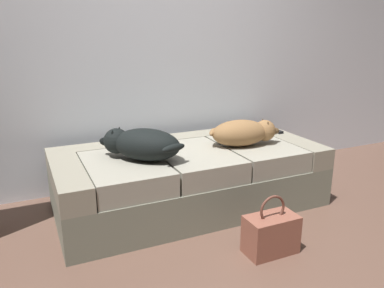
{
  "coord_description": "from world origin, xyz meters",
  "views": [
    {
      "loc": [
        -1.13,
        -1.4,
        1.31
      ],
      "look_at": [
        0.0,
        1.06,
        0.51
      ],
      "focal_mm": 35.66,
      "sensor_mm": 36.0,
      "label": 1
    }
  ],
  "objects_px": {
    "dog_dark": "(141,144)",
    "tv_remote": "(276,131)",
    "dog_tan": "(244,132)",
    "couch": "(189,177)",
    "handbag": "(271,233)"
  },
  "relations": [
    {
      "from": "dog_tan",
      "to": "tv_remote",
      "type": "distance_m",
      "value": 0.54
    },
    {
      "from": "tv_remote",
      "to": "handbag",
      "type": "distance_m",
      "value": 1.25
    },
    {
      "from": "dog_dark",
      "to": "tv_remote",
      "type": "height_order",
      "value": "dog_dark"
    },
    {
      "from": "handbag",
      "to": "couch",
      "type": "bearing_deg",
      "value": 101.67
    },
    {
      "from": "dog_dark",
      "to": "dog_tan",
      "type": "relative_size",
      "value": 0.94
    },
    {
      "from": "handbag",
      "to": "tv_remote",
      "type": "bearing_deg",
      "value": 52.95
    },
    {
      "from": "dog_dark",
      "to": "handbag",
      "type": "xyz_separation_m",
      "value": [
        0.57,
        -0.74,
        -0.44
      ]
    },
    {
      "from": "couch",
      "to": "handbag",
      "type": "bearing_deg",
      "value": -78.33
    },
    {
      "from": "dog_tan",
      "to": "handbag",
      "type": "height_order",
      "value": "dog_tan"
    },
    {
      "from": "couch",
      "to": "dog_tan",
      "type": "bearing_deg",
      "value": -12.71
    },
    {
      "from": "dog_tan",
      "to": "tv_remote",
      "type": "height_order",
      "value": "dog_tan"
    },
    {
      "from": "dog_dark",
      "to": "tv_remote",
      "type": "bearing_deg",
      "value": 9.8
    },
    {
      "from": "tv_remote",
      "to": "dog_dark",
      "type": "bearing_deg",
      "value": -173.64
    },
    {
      "from": "couch",
      "to": "tv_remote",
      "type": "xyz_separation_m",
      "value": [
        0.9,
        0.13,
        0.24
      ]
    },
    {
      "from": "couch",
      "to": "dog_tan",
      "type": "distance_m",
      "value": 0.55
    }
  ]
}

